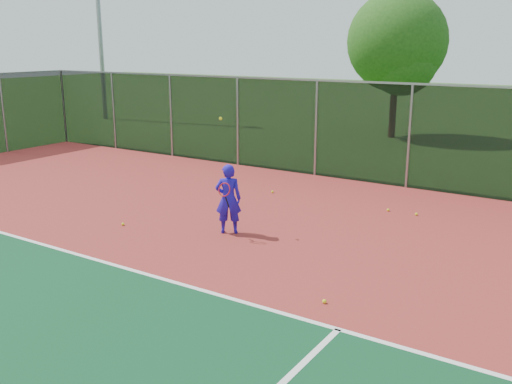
% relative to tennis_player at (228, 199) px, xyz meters
% --- Properties ---
extents(court_apron, '(30.00, 20.00, 0.02)m').
position_rel_tennis_player_xyz_m(court_apron, '(1.96, -3.77, -0.79)').
color(court_apron, maroon).
rests_on(court_apron, ground).
extents(fence_back, '(30.00, 0.06, 3.03)m').
position_rel_tennis_player_xyz_m(fence_back, '(1.96, 6.23, 0.76)').
color(fence_back, black).
rests_on(fence_back, court_apron).
extents(tennis_player, '(0.68, 0.73, 2.56)m').
position_rel_tennis_player_xyz_m(tennis_player, '(0.00, 0.00, 0.00)').
color(tennis_player, '#1F13B4').
rests_on(tennis_player, court_apron).
extents(practice_ball_0, '(0.07, 0.07, 0.07)m').
position_rel_tennis_player_xyz_m(practice_ball_0, '(-2.36, -0.92, -0.75)').
color(practice_ball_0, yellow).
rests_on(practice_ball_0, court_apron).
extents(practice_ball_1, '(0.07, 0.07, 0.07)m').
position_rel_tennis_player_xyz_m(practice_ball_1, '(3.39, -2.08, -0.75)').
color(practice_ball_1, yellow).
rests_on(practice_ball_1, court_apron).
extents(practice_ball_2, '(0.07, 0.07, 0.07)m').
position_rel_tennis_player_xyz_m(practice_ball_2, '(-0.99, 3.53, -0.75)').
color(practice_ball_2, yellow).
rests_on(practice_ball_2, court_apron).
extents(practice_ball_3, '(0.07, 0.07, 0.07)m').
position_rel_tennis_player_xyz_m(practice_ball_3, '(2.40, 3.55, -0.75)').
color(practice_ball_3, yellow).
rests_on(practice_ball_3, court_apron).
extents(practice_ball_4, '(0.07, 0.07, 0.07)m').
position_rel_tennis_player_xyz_m(practice_ball_4, '(3.11, 3.57, -0.75)').
color(practice_ball_4, yellow).
rests_on(practice_ball_4, court_apron).
extents(tree_back_left, '(4.35, 4.35, 6.39)m').
position_rel_tennis_player_xyz_m(tree_back_left, '(-1.58, 15.01, 3.20)').
color(tree_back_left, '#372214').
rests_on(tree_back_left, ground).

